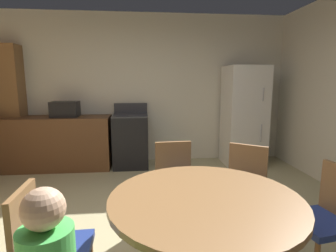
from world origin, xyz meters
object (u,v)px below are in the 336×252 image
Objects in this scene: chair_east at (328,215)px; chair_west at (45,246)px; refrigerator at (244,116)px; dining_table at (204,218)px; chair_north at (175,179)px; chair_northeast at (244,184)px; microwave at (65,109)px; oven_range at (131,140)px.

chair_west is at bearing -3.32° from chair_east.
refrigerator reaches higher than chair_west.
dining_table is at bearing -0.00° from chair_east.
chair_north is at bearing -47.40° from chair_east.
chair_northeast is at bearing -67.42° from chair_east.
refrigerator is 4.00× the size of microwave.
refrigerator is at bearing -1.52° from oven_range.
chair_northeast is 1.00× the size of chair_north.
microwave is at bearing 119.22° from dining_table.
chair_east is 1.00× the size of chair_north.
chair_east is 0.77m from chair_northeast.
chair_east is (1.59, -2.88, 0.03)m from oven_range.
oven_range reaches higher than chair_northeast.
refrigerator reaches higher than chair_northeast.
refrigerator is 3.31m from dining_table.
oven_range is 3.29m from chair_east.
refrigerator is 2.02× the size of chair_northeast.
oven_range is 1.26× the size of chair_north.
chair_west is 1.00× the size of chair_northeast.
refrigerator is 2.02× the size of chair_east.
chair_east is 1.00× the size of chair_west.
oven_range is at bearing 80.53° from chair_west.
microwave reaches higher than chair_north.
chair_northeast is (1.59, 0.85, 0.00)m from chair_west.
chair_northeast reaches higher than dining_table.
chair_east and chair_north have the same top height.
dining_table is 1.44× the size of chair_north.
microwave reaches higher than chair_east.
chair_northeast and chair_north have the same top height.
chair_east is 1.35m from chair_north.
microwave is 2.65m from chair_north.
microwave is 0.51× the size of chair_west.
chair_north is (-1.06, 0.85, 0.00)m from chair_east.
chair_east is 2.00m from chair_west.
dining_table is at bearing -78.70° from oven_range.
chair_north is (-0.66, 0.19, 0.00)m from chair_northeast.
chair_west is (-1.00, -0.04, -0.10)m from dining_table.
oven_range is 1.26× the size of chair_east.
microwave is 3.19m from chair_west.
chair_north is (-1.49, -1.98, -0.38)m from refrigerator.
chair_west is (-2.42, -3.02, -0.38)m from refrigerator.
refrigerator reaches higher than chair_north.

